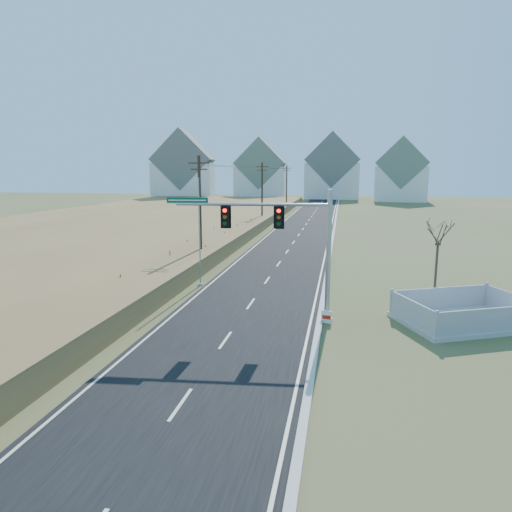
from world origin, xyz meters
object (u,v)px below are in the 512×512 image
at_px(open_sign, 326,317).
at_px(flagpole, 200,243).
at_px(bare_tree, 439,231).
at_px(fence_enclosure, 463,318).
at_px(traffic_signal_mast, 292,241).

xyz_separation_m(open_sign, flagpole, (-8.80, 6.52, 2.57)).
bearing_deg(bare_tree, open_sign, -134.03).
bearing_deg(fence_enclosure, traffic_signal_mast, 163.09).
bearing_deg(traffic_signal_mast, bare_tree, 32.26).
height_order(open_sign, flagpole, flagpole).
bearing_deg(fence_enclosure, open_sign, 166.91).
bearing_deg(fence_enclosure, flagpole, 137.69).
xyz_separation_m(fence_enclosure, bare_tree, (-0.40, 5.40, 3.82)).
distance_m(fence_enclosure, open_sign, 7.04).
xyz_separation_m(fence_enclosure, flagpole, (-15.71, 5.19, 2.65)).
height_order(open_sign, bare_tree, bare_tree).
bearing_deg(fence_enclosure, bare_tree, 70.15).
bearing_deg(traffic_signal_mast, flagpole, 132.32).
bearing_deg(open_sign, bare_tree, 55.31).
bearing_deg(flagpole, open_sign, -36.55).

